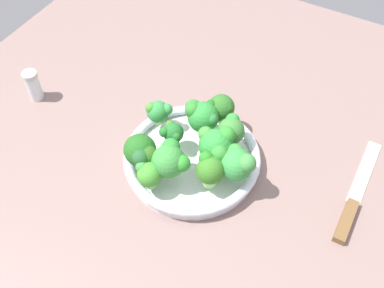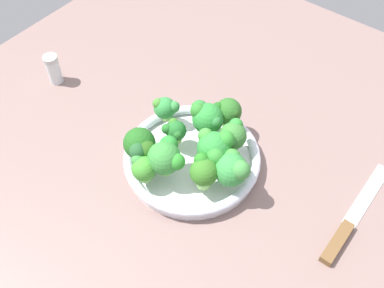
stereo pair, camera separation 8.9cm
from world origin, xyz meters
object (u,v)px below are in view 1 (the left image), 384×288
Objects in this scene: broccoli_floret_4 at (158,111)px; broccoli_floret_8 at (221,108)px; knife at (353,202)px; broccoli_floret_3 at (201,116)px; broccoli_floret_6 at (141,152)px; broccoli_floret_1 at (231,131)px; pepper_shaker at (33,85)px; bowl at (192,159)px; broccoli_floret_2 at (170,160)px; broccoli_floret_7 at (172,133)px; broccoli_floret_5 at (210,168)px; broccoli_floret_9 at (237,163)px; broccoli_floret_0 at (216,146)px; broccoli_floret_10 at (148,174)px.

broccoli_floret_8 is (11.11, 6.92, 0.27)cm from broccoli_floret_4.
broccoli_floret_8 reaches higher than knife.
broccoli_floret_3 is 1.01× the size of broccoli_floret_6.
pepper_shaker is at bearing -172.02° from broccoli_floret_1.
bowl is 9.19cm from broccoli_floret_2.
broccoli_floret_6 is 1.47× the size of broccoli_floret_7.
broccoli_floret_8 is at bearing 61.68° from broccoli_floret_7.
broccoli_floret_9 reaches higher than broccoli_floret_5.
broccoli_floret_1 is 10.36cm from broccoli_floret_5.
bowl is 3.46× the size of broccoli_floret_0.
broccoli_floret_5 reaches higher than knife.
pepper_shaker is (-46.39, -6.50, -3.65)cm from broccoli_floret_1.
broccoli_floret_2 is at bearing -130.67° from broccoli_floret_0.
knife is 73.15cm from pepper_shaker.
broccoli_floret_9 is (5.10, -1.29, -0.47)cm from broccoli_floret_0.
broccoli_floret_2 is at bearing -99.54° from bowl.
broccoli_floret_1 is 15.82cm from broccoli_floret_4.
broccoli_floret_0 is at bearing 165.84° from broccoli_floret_9.
broccoli_floret_0 is 46.05cm from pepper_shaker.
broccoli_floret_10 reaches higher than knife.
broccoli_floret_4 is 0.74× the size of pepper_shaker.
bowl is 1.05× the size of knife.
broccoli_floret_6 is at bearing -113.08° from broccoli_floret_3.
broccoli_floret_7 is (-4.76, 0.47, 4.75)cm from bowl.
broccoli_floret_0 reaches higher than knife.
bowl is 4.21× the size of broccoli_floret_1.
broccoli_floret_2 is 7.49cm from broccoli_floret_5.
broccoli_floret_4 is 18.27cm from broccoli_floret_5.
broccoli_floret_7 is at bearing 117.67° from broccoli_floret_2.
broccoli_floret_6 reaches higher than broccoli_floret_4.
broccoli_floret_0 reaches higher than broccoli_floret_5.
broccoli_floret_0 reaches higher than broccoli_floret_4.
pepper_shaker is (-50.92, 0.41, -4.04)cm from broccoli_floret_9.
broccoli_floret_3 is at bearing 136.13° from broccoli_floret_0.
broccoli_floret_6 is 41.87cm from knife.
broccoli_floret_4 is 11.51cm from broccoli_floret_6.
broccoli_floret_3 is at bearing 60.91° from broccoli_floret_7.
broccoli_floret_9 is at bearing 34.66° from broccoli_floret_10.
broccoli_floret_1 is at bearing 84.23° from broccoli_floret_0.
broccoli_floret_4 is 13.09cm from broccoli_floret_8.
broccoli_floret_4 is 0.21× the size of knife.
broccoli_floret_0 is 13.76cm from broccoli_floret_10.
broccoli_floret_1 is 6.70cm from broccoli_floret_8.
bowl is 8.13cm from broccoli_floret_0.
broccoli_floret_4 and broccoli_floret_10 have the same top height.
broccoli_floret_9 reaches higher than knife.
broccoli_floret_3 is 5.06cm from broccoli_floret_8.
broccoli_floret_8 is (0.90, 10.97, 5.23)cm from bowl.
broccoli_floret_2 is at bearing -88.67° from broccoli_floret_3.
broccoli_floret_9 is (9.10, -11.79, 0.78)cm from broccoli_floret_8.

